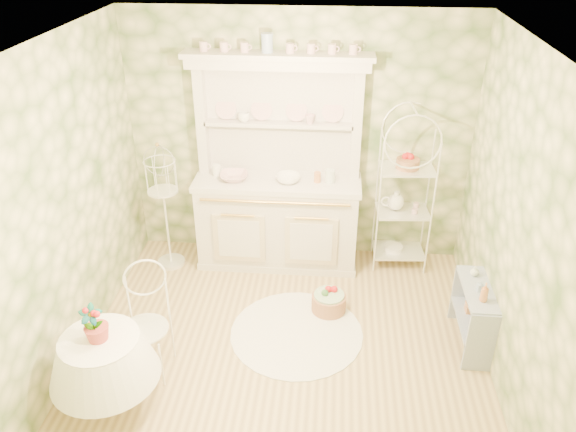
# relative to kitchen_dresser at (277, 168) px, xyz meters

# --- Properties ---
(floor) EXTENTS (3.60, 3.60, 0.00)m
(floor) POSITION_rel_kitchen_dresser_xyz_m (0.20, -1.52, -1.15)
(floor) COLOR tan
(floor) RESTS_ON ground
(ceiling) EXTENTS (3.60, 3.60, 0.00)m
(ceiling) POSITION_rel_kitchen_dresser_xyz_m (0.20, -1.52, 1.56)
(ceiling) COLOR white
(ceiling) RESTS_ON floor
(wall_left) EXTENTS (3.60, 3.60, 0.00)m
(wall_left) POSITION_rel_kitchen_dresser_xyz_m (-1.60, -1.52, 0.21)
(wall_left) COLOR beige
(wall_left) RESTS_ON floor
(wall_right) EXTENTS (3.60, 3.60, 0.00)m
(wall_right) POSITION_rel_kitchen_dresser_xyz_m (2.00, -1.52, 0.21)
(wall_right) COLOR beige
(wall_right) RESTS_ON floor
(wall_back) EXTENTS (3.60, 3.60, 0.00)m
(wall_back) POSITION_rel_kitchen_dresser_xyz_m (0.20, 0.28, 0.21)
(wall_back) COLOR beige
(wall_back) RESTS_ON floor
(wall_front) EXTENTS (3.60, 3.60, 0.00)m
(wall_front) POSITION_rel_kitchen_dresser_xyz_m (0.20, -3.32, 0.21)
(wall_front) COLOR beige
(wall_front) RESTS_ON floor
(kitchen_dresser) EXTENTS (1.87, 0.61, 2.29)m
(kitchen_dresser) POSITION_rel_kitchen_dresser_xyz_m (0.00, 0.00, 0.00)
(kitchen_dresser) COLOR silver
(kitchen_dresser) RESTS_ON floor
(bakers_rack) EXTENTS (0.59, 0.44, 1.82)m
(bakers_rack) POSITION_rel_kitchen_dresser_xyz_m (1.34, 0.08, -0.23)
(bakers_rack) COLOR white
(bakers_rack) RESTS_ON floor
(side_shelf) EXTENTS (0.31, 0.73, 0.62)m
(side_shelf) POSITION_rel_kitchen_dresser_xyz_m (1.88, -1.21, -0.84)
(side_shelf) COLOR #9BA7BF
(side_shelf) RESTS_ON floor
(round_table) EXTENTS (0.80, 0.80, 0.67)m
(round_table) POSITION_rel_kitchen_dresser_xyz_m (-1.11, -2.23, -0.81)
(round_table) COLOR white
(round_table) RESTS_ON floor
(cafe_chair) EXTENTS (0.52, 0.52, 0.86)m
(cafe_chair) POSITION_rel_kitchen_dresser_xyz_m (-0.93, -1.79, -0.71)
(cafe_chair) COLOR white
(cafe_chair) RESTS_ON floor
(birdcage_stand) EXTENTS (0.35, 0.35, 1.46)m
(birdcage_stand) POSITION_rel_kitchen_dresser_xyz_m (-1.19, -0.17, -0.42)
(birdcage_stand) COLOR white
(birdcage_stand) RESTS_ON floor
(floor_basket) EXTENTS (0.42, 0.42, 0.23)m
(floor_basket) POSITION_rel_kitchen_dresser_xyz_m (0.59, -0.85, -1.03)
(floor_basket) COLOR #B07653
(floor_basket) RESTS_ON floor
(lace_rug) EXTENTS (1.51, 1.51, 0.01)m
(lace_rug) POSITION_rel_kitchen_dresser_xyz_m (0.30, -1.22, -1.14)
(lace_rug) COLOR white
(lace_rug) RESTS_ON floor
(bowl_floral) EXTENTS (0.32, 0.32, 0.07)m
(bowl_floral) POSITION_rel_kitchen_dresser_xyz_m (-0.45, -0.04, -0.13)
(bowl_floral) COLOR white
(bowl_floral) RESTS_ON kitchen_dresser
(bowl_white) EXTENTS (0.29, 0.29, 0.08)m
(bowl_white) POSITION_rel_kitchen_dresser_xyz_m (0.12, -0.04, -0.13)
(bowl_white) COLOR white
(bowl_white) RESTS_ON kitchen_dresser
(cup_left) EXTENTS (0.16, 0.16, 0.10)m
(cup_left) POSITION_rel_kitchen_dresser_xyz_m (-0.35, 0.16, 0.47)
(cup_left) COLOR white
(cup_left) RESTS_ON kitchen_dresser
(cup_right) EXTENTS (0.11, 0.11, 0.10)m
(cup_right) POSITION_rel_kitchen_dresser_xyz_m (0.32, 0.16, 0.47)
(cup_right) COLOR white
(cup_right) RESTS_ON kitchen_dresser
(potted_geranium) EXTENTS (0.19, 0.15, 0.32)m
(potted_geranium) POSITION_rel_kitchen_dresser_xyz_m (-1.11, -2.26, -0.30)
(potted_geranium) COLOR #3F7238
(potted_geranium) RESTS_ON round_table
(bottle_amber) EXTENTS (0.09, 0.09, 0.18)m
(bottle_amber) POSITION_rel_kitchen_dresser_xyz_m (1.88, -1.39, -0.46)
(bottle_amber) COLOR #C77C45
(bottle_amber) RESTS_ON side_shelf
(bottle_blue) EXTENTS (0.05, 0.05, 0.11)m
(bottle_blue) POSITION_rel_kitchen_dresser_xyz_m (1.88, -1.25, -0.49)
(bottle_blue) COLOR #93AACE
(bottle_blue) RESTS_ON side_shelf
(bottle_glass) EXTENTS (0.10, 0.10, 0.10)m
(bottle_glass) POSITION_rel_kitchen_dresser_xyz_m (1.88, -1.01, -0.50)
(bottle_glass) COLOR silver
(bottle_glass) RESTS_ON side_shelf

